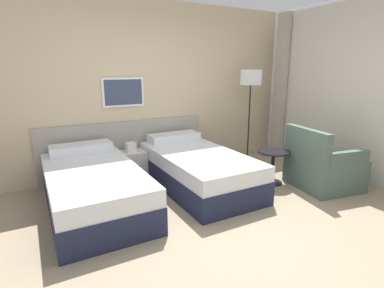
# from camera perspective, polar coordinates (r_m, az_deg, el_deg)

# --- Properties ---
(ground_plane) EXTENTS (16.00, 16.00, 0.00)m
(ground_plane) POSITION_cam_1_polar(r_m,az_deg,el_deg) (3.40, 7.61, -15.21)
(ground_plane) COLOR gray
(wall_headboard) EXTENTS (10.00, 0.10, 2.70)m
(wall_headboard) POSITION_cam_1_polar(r_m,az_deg,el_deg) (4.94, -7.96, 9.86)
(wall_headboard) COLOR #C6B28E
(wall_headboard) RESTS_ON ground_plane
(bed_near_door) EXTENTS (1.03, 2.01, 0.64)m
(bed_near_door) POSITION_cam_1_polar(r_m,az_deg,el_deg) (3.85, -18.23, -7.80)
(bed_near_door) COLOR #1E233D
(bed_near_door) RESTS_ON ground_plane
(bed_near_window) EXTENTS (1.03, 2.01, 0.64)m
(bed_near_window) POSITION_cam_1_polar(r_m,az_deg,el_deg) (4.32, 0.92, -4.70)
(bed_near_window) COLOR #1E233D
(bed_near_window) RESTS_ON ground_plane
(nightstand) EXTENTS (0.41, 0.35, 0.57)m
(nightstand) POSITION_cam_1_polar(r_m,az_deg,el_deg) (4.73, -11.43, -3.76)
(nightstand) COLOR beige
(nightstand) RESTS_ON ground_plane
(floor_lamp) EXTENTS (0.25, 0.25, 1.65)m
(floor_lamp) POSITION_cam_1_polar(r_m,az_deg,el_deg) (5.33, 11.10, 11.06)
(floor_lamp) COLOR black
(floor_lamp) RESTS_ON ground_plane
(side_table) EXTENTS (0.47, 0.47, 0.49)m
(side_table) POSITION_cam_1_polar(r_m,az_deg,el_deg) (4.56, 15.17, -3.05)
(side_table) COLOR black
(side_table) RESTS_ON ground_plane
(armchair) EXTENTS (0.92, 0.96, 0.87)m
(armchair) POSITION_cam_1_polar(r_m,az_deg,el_deg) (4.67, 23.55, -4.17)
(armchair) COLOR #4C6056
(armchair) RESTS_ON ground_plane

